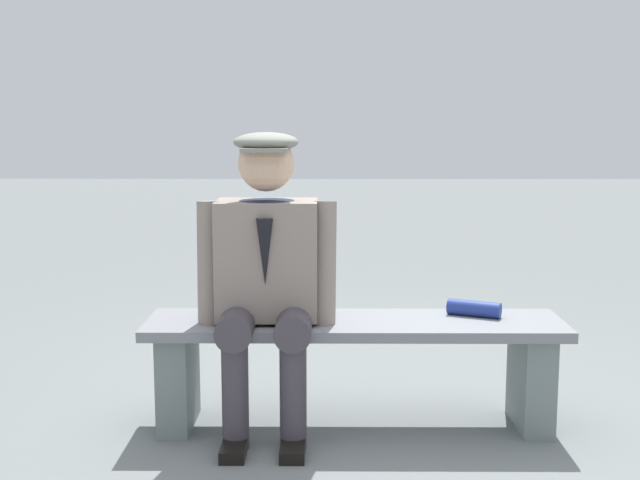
% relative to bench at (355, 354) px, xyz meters
% --- Properties ---
extents(ground_plane, '(30.00, 30.00, 0.00)m').
position_rel_bench_xyz_m(ground_plane, '(0.00, 0.00, -0.32)').
color(ground_plane, slate).
extents(bench, '(1.80, 0.44, 0.48)m').
position_rel_bench_xyz_m(bench, '(0.00, 0.00, 0.00)').
color(bench, gray).
rests_on(bench, ground).
extents(seated_man, '(0.60, 0.57, 1.28)m').
position_rel_bench_xyz_m(seated_man, '(0.38, 0.06, 0.40)').
color(seated_man, gray).
rests_on(seated_man, ground).
extents(rolled_magazine, '(0.24, 0.16, 0.07)m').
position_rel_bench_xyz_m(rolled_magazine, '(-0.53, -0.07, 0.19)').
color(rolled_magazine, navy).
rests_on(rolled_magazine, bench).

